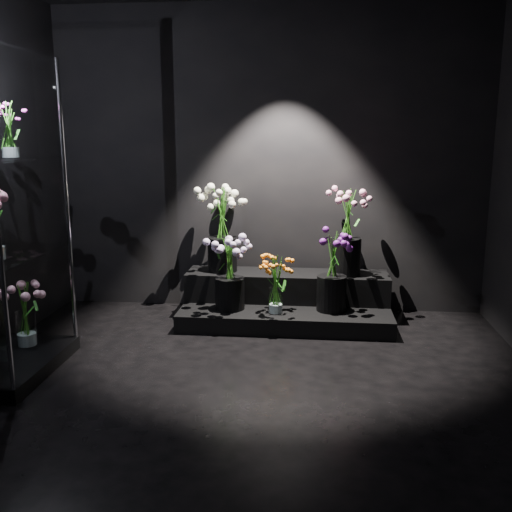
# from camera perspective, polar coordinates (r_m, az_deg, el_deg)

# --- Properties ---
(floor) EXTENTS (4.00, 4.00, 0.00)m
(floor) POSITION_cam_1_polar(r_m,az_deg,el_deg) (3.73, -1.33, -14.12)
(floor) COLOR black
(floor) RESTS_ON ground
(wall_back) EXTENTS (4.00, 0.00, 4.00)m
(wall_back) POSITION_cam_1_polar(r_m,az_deg,el_deg) (5.34, 1.30, 9.44)
(wall_back) COLOR black
(wall_back) RESTS_ON floor
(wall_front) EXTENTS (4.00, 0.00, 4.00)m
(wall_front) POSITION_cam_1_polar(r_m,az_deg,el_deg) (1.41, -11.76, 1.70)
(wall_front) COLOR black
(wall_front) RESTS_ON floor
(display_riser) EXTENTS (1.84, 0.82, 0.41)m
(display_riser) POSITION_cam_1_polar(r_m,az_deg,el_deg) (5.17, 3.04, -4.52)
(display_riser) COLOR black
(display_riser) RESTS_ON floor
(bouquet_orange_bells) EXTENTS (0.33, 0.33, 0.49)m
(bouquet_orange_bells) POSITION_cam_1_polar(r_m,az_deg,el_deg) (4.82, 1.99, -2.77)
(bouquet_orange_bells) COLOR white
(bouquet_orange_bells) RESTS_ON display_riser
(bouquet_lilac) EXTENTS (0.41, 0.41, 0.63)m
(bouquet_lilac) POSITION_cam_1_polar(r_m,az_deg,el_deg) (4.91, -2.65, -1.25)
(bouquet_lilac) COLOR black
(bouquet_lilac) RESTS_ON display_riser
(bouquet_purple) EXTENTS (0.37, 0.37, 0.68)m
(bouquet_purple) POSITION_cam_1_polar(r_m,az_deg,el_deg) (4.90, 7.62, -1.29)
(bouquet_purple) COLOR black
(bouquet_purple) RESTS_ON display_riser
(bouquet_cream_roses) EXTENTS (0.40, 0.40, 0.76)m
(bouquet_cream_roses) POSITION_cam_1_polar(r_m,az_deg,el_deg) (5.20, -3.41, 3.15)
(bouquet_cream_roses) COLOR black
(bouquet_cream_roses) RESTS_ON display_riser
(bouquet_pink_roses) EXTENTS (0.42, 0.42, 0.77)m
(bouquet_pink_roses) POSITION_cam_1_polar(r_m,az_deg,el_deg) (5.11, 9.15, 2.83)
(bouquet_pink_roses) COLOR black
(bouquet_pink_roses) RESTS_ON display_riser
(bouquet_case_magenta) EXTENTS (0.25, 0.25, 0.38)m
(bouquet_case_magenta) POSITION_cam_1_polar(r_m,az_deg,el_deg) (4.28, -23.51, 11.59)
(bouquet_case_magenta) COLOR white
(bouquet_case_magenta) RESTS_ON display_case
(bouquet_case_base_pink) EXTENTS (0.32, 0.32, 0.48)m
(bouquet_case_base_pink) POSITION_cam_1_polar(r_m,az_deg,el_deg) (4.57, -22.12, -5.26)
(bouquet_case_base_pink) COLOR white
(bouquet_case_base_pink) RESTS_ON display_case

